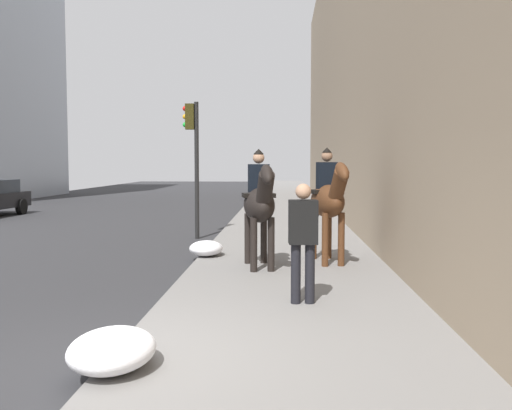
{
  "coord_description": "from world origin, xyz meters",
  "views": [
    {
      "loc": [
        -5.8,
        -1.79,
        2.11
      ],
      "look_at": [
        4.0,
        -1.34,
        1.4
      ],
      "focal_mm": 40.98,
      "sensor_mm": 36.0,
      "label": 1
    }
  ],
  "objects": [
    {
      "name": "traffic_light_near_curb",
      "position": [
        10.21,
        0.67,
        2.53
      ],
      "size": [
        0.2,
        0.44,
        3.77
      ],
      "color": "black",
      "rests_on": "ground"
    },
    {
      "name": "pedestrian_greeting",
      "position": [
        2.38,
        -2.08,
        1.1
      ],
      "size": [
        0.29,
        0.42,
        1.7
      ],
      "rotation": [
        0.0,
        0.0,
        0.07
      ],
      "color": "black",
      "rests_on": "sidewalk_slab"
    },
    {
      "name": "mounted_horse_near",
      "position": [
        5.14,
        -1.36,
        1.36
      ],
      "size": [
        2.14,
        0.82,
        2.25
      ],
      "rotation": [
        0.0,
        0.0,
        3.32
      ],
      "color": "black",
      "rests_on": "sidewalk_slab"
    },
    {
      "name": "snow_pile_far",
      "position": [
        6.56,
        -0.15,
        0.28
      ],
      "size": [
        0.93,
        0.72,
        0.32
      ],
      "primitive_type": "ellipsoid",
      "color": "white",
      "rests_on": "sidewalk_slab"
    },
    {
      "name": "snow_pile_near",
      "position": [
        -0.35,
        -0.15,
        0.31
      ],
      "size": [
        1.08,
        0.83,
        0.37
      ],
      "primitive_type": "ellipsoid",
      "color": "white",
      "rests_on": "sidewalk_slab"
    },
    {
      "name": "sidewalk_slab",
      "position": [
        0.0,
        -1.92,
        0.06
      ],
      "size": [
        120.0,
        3.83,
        0.12
      ],
      "primitive_type": "cube",
      "color": "slate",
      "rests_on": "ground"
    },
    {
      "name": "mounted_horse_far",
      "position": [
        5.76,
        -2.69,
        1.4
      ],
      "size": [
        2.14,
        0.84,
        2.29
      ],
      "rotation": [
        0.0,
        0.0,
        3.34
      ],
      "color": "#4C2B16",
      "rests_on": "sidewalk_slab"
    }
  ]
}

